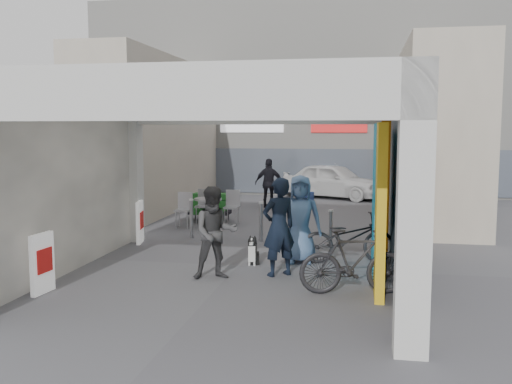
% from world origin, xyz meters
% --- Properties ---
extents(ground, '(90.00, 90.00, 0.00)m').
position_xyz_m(ground, '(0.00, 0.00, 0.00)').
color(ground, '#57575C').
rests_on(ground, ground).
extents(arcade_canopy, '(6.40, 6.45, 6.40)m').
position_xyz_m(arcade_canopy, '(0.54, -0.82, 2.30)').
color(arcade_canopy, beige).
rests_on(arcade_canopy, ground).
extents(far_building, '(18.00, 4.08, 8.00)m').
position_xyz_m(far_building, '(-0.00, 13.99, 3.99)').
color(far_building, silver).
rests_on(far_building, ground).
extents(plaza_bldg_left, '(2.00, 9.00, 5.00)m').
position_xyz_m(plaza_bldg_left, '(-4.50, 7.50, 2.50)').
color(plaza_bldg_left, '#C0B49F').
rests_on(plaza_bldg_left, ground).
extents(plaza_bldg_right, '(2.00, 9.00, 5.00)m').
position_xyz_m(plaza_bldg_right, '(4.50, 7.50, 2.50)').
color(plaza_bldg_right, '#C0B49F').
rests_on(plaza_bldg_right, ground).
extents(bollard_left, '(0.09, 0.09, 0.96)m').
position_xyz_m(bollard_left, '(-1.73, 2.58, 0.48)').
color(bollard_left, gray).
rests_on(bollard_left, ground).
extents(bollard_center, '(0.09, 0.09, 0.93)m').
position_xyz_m(bollard_center, '(0.04, 2.49, 0.47)').
color(bollard_center, gray).
rests_on(bollard_center, ground).
extents(bollard_right, '(0.09, 0.09, 0.82)m').
position_xyz_m(bollard_right, '(1.72, 2.28, 0.41)').
color(bollard_right, gray).
rests_on(bollard_right, ground).
extents(advert_board_near, '(0.14, 0.55, 1.00)m').
position_xyz_m(advert_board_near, '(-2.75, -2.45, 0.51)').
color(advert_board_near, white).
rests_on(advert_board_near, ground).
extents(advert_board_far, '(0.19, 0.55, 1.00)m').
position_xyz_m(advert_board_far, '(-2.75, 1.77, 0.51)').
color(advert_board_far, white).
rests_on(advert_board_far, ground).
extents(cafe_set, '(1.60, 1.29, 0.96)m').
position_xyz_m(cafe_set, '(-1.86, 4.51, 0.34)').
color(cafe_set, '#AAAAAF').
rests_on(cafe_set, ground).
extents(produce_stand, '(1.21, 0.65, 0.80)m').
position_xyz_m(produce_stand, '(-1.99, 5.28, 0.32)').
color(produce_stand, black).
rests_on(produce_stand, ground).
extents(crate_stack, '(0.55, 0.50, 0.56)m').
position_xyz_m(crate_stack, '(0.55, 8.40, 0.28)').
color(crate_stack, '#185620').
rests_on(crate_stack, ground).
extents(border_collie, '(0.22, 0.43, 0.60)m').
position_xyz_m(border_collie, '(0.29, 0.14, 0.24)').
color(border_collie, black).
rests_on(border_collie, ground).
extents(man_with_dog, '(0.79, 0.75, 1.82)m').
position_xyz_m(man_with_dog, '(0.92, -0.62, 0.91)').
color(man_with_dog, black).
rests_on(man_with_dog, ground).
extents(man_back_turned, '(0.99, 0.88, 1.68)m').
position_xyz_m(man_back_turned, '(-0.18, -1.04, 0.84)').
color(man_back_turned, '#38383A').
rests_on(man_back_turned, ground).
extents(man_elderly, '(0.94, 0.67, 1.78)m').
position_xyz_m(man_elderly, '(1.19, 0.49, 0.89)').
color(man_elderly, '#5373A2').
rests_on(man_elderly, ground).
extents(man_crates, '(0.99, 0.42, 1.69)m').
position_xyz_m(man_crates, '(-0.70, 8.34, 0.84)').
color(man_crates, black).
rests_on(man_crates, ground).
extents(bicycle_front, '(2.02, 1.15, 1.00)m').
position_xyz_m(bicycle_front, '(2.15, 0.66, 0.50)').
color(bicycle_front, black).
rests_on(bicycle_front, ground).
extents(bicycle_rear, '(1.87, 0.85, 1.08)m').
position_xyz_m(bicycle_rear, '(2.30, -1.56, 0.54)').
color(bicycle_rear, black).
rests_on(bicycle_rear, ground).
extents(white_van, '(4.32, 3.07, 1.37)m').
position_xyz_m(white_van, '(1.33, 11.50, 0.68)').
color(white_van, silver).
rests_on(white_van, ground).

